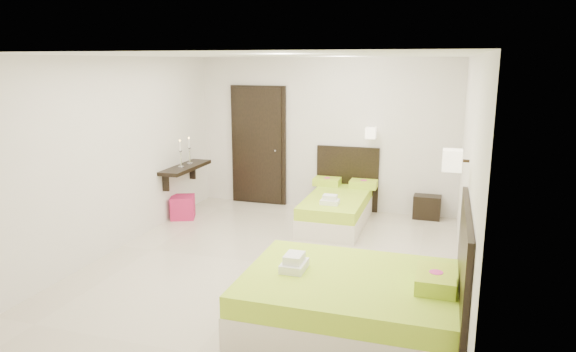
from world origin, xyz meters
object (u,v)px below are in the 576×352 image
(nightstand, at_px, (427,206))
(bed_single, at_px, (338,206))
(bed_double, at_px, (358,300))
(ottoman, at_px, (183,207))

(nightstand, bearing_deg, bed_single, -151.16)
(bed_single, distance_m, nightstand, 1.53)
(bed_single, xyz_separation_m, bed_double, (0.88, -3.23, 0.03))
(nightstand, xyz_separation_m, ottoman, (-3.84, -1.23, -0.01))
(ottoman, bearing_deg, nightstand, 17.74)
(bed_single, bearing_deg, nightstand, 27.94)
(nightstand, distance_m, ottoman, 4.03)
(ottoman, bearing_deg, bed_double, -38.99)
(bed_double, distance_m, ottoman, 4.33)
(bed_double, distance_m, nightstand, 3.98)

